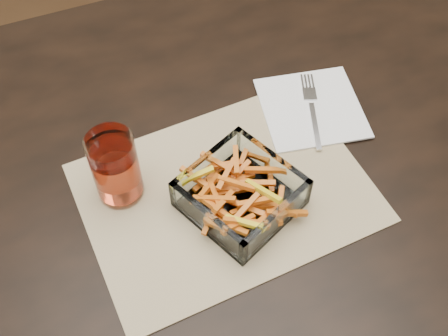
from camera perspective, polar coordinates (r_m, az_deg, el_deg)
The scene contains 6 objects.
dining_table at distance 1.05m, azimuth 2.34°, elevation 0.42°, with size 1.60×0.90×0.75m.
placemat at distance 0.91m, azimuth 0.19°, elevation -2.50°, with size 0.45×0.33×0.00m, color tan.
glass_bowl at distance 0.87m, azimuth 1.69°, elevation -2.77°, with size 0.21×0.21×0.06m.
tumbler at distance 0.87m, azimuth -10.92°, elevation -0.15°, with size 0.07×0.07×0.13m.
napkin at distance 1.02m, azimuth 8.87°, elevation 6.06°, with size 0.17×0.17×0.00m, color white.
fork at distance 1.02m, azimuth 8.92°, elevation 6.09°, with size 0.07×0.17×0.00m.
Camera 1 is at (-0.27, -0.55, 1.51)m, focal length 45.00 mm.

